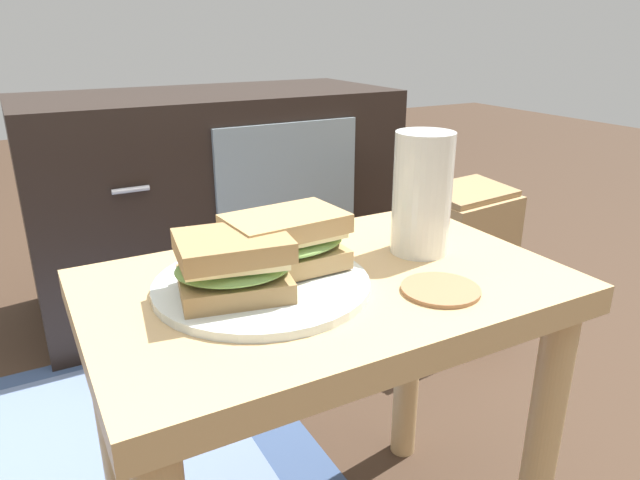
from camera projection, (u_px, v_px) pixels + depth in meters
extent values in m
cube|color=tan|center=(327.00, 291.00, 0.69)|extent=(0.56, 0.36, 0.04)
cylinder|color=tan|center=(541.00, 451.00, 0.77)|extent=(0.04, 0.04, 0.43)
cylinder|color=tan|center=(117.00, 442.00, 0.78)|extent=(0.04, 0.04, 0.43)
cylinder|color=tan|center=(408.00, 350.00, 1.00)|extent=(0.04, 0.04, 0.43)
cube|color=black|center=(215.00, 199.00, 1.61)|extent=(0.96, 0.44, 0.58)
cube|color=#8C9EA8|center=(289.00, 210.00, 1.47)|extent=(0.38, 0.01, 0.44)
cylinder|color=silver|center=(131.00, 190.00, 1.26)|extent=(0.08, 0.01, 0.01)
cylinder|color=silver|center=(142.00, 282.00, 1.34)|extent=(0.08, 0.01, 0.01)
cylinder|color=silver|center=(262.00, 284.00, 0.66)|extent=(0.25, 0.25, 0.01)
cube|color=#9E7A4C|center=(235.00, 284.00, 0.62)|extent=(0.13, 0.12, 0.02)
ellipsoid|color=#729E4C|center=(234.00, 267.00, 0.62)|extent=(0.14, 0.12, 0.02)
cube|color=beige|center=(233.00, 258.00, 0.61)|extent=(0.12, 0.11, 0.01)
cube|color=#9E7A4C|center=(232.00, 245.00, 0.61)|extent=(0.13, 0.11, 0.02)
cube|color=tan|center=(286.00, 259.00, 0.68)|extent=(0.14, 0.09, 0.02)
ellipsoid|color=#729E4C|center=(286.00, 244.00, 0.68)|extent=(0.15, 0.10, 0.02)
cube|color=beige|center=(285.00, 235.00, 0.67)|extent=(0.13, 0.09, 0.01)
cube|color=tan|center=(285.00, 224.00, 0.67)|extent=(0.14, 0.10, 0.02)
cylinder|color=silver|center=(422.00, 194.00, 0.74)|extent=(0.08, 0.08, 0.16)
cylinder|color=orange|center=(421.00, 204.00, 0.75)|extent=(0.07, 0.07, 0.12)
cylinder|color=white|center=(425.00, 152.00, 0.72)|extent=(0.07, 0.07, 0.01)
cylinder|color=#996B47|center=(440.00, 290.00, 0.65)|extent=(0.09, 0.09, 0.01)
cube|color=tan|center=(462.00, 269.00, 1.41)|extent=(0.24, 0.19, 0.37)
cube|color=#987950|center=(469.00, 193.00, 1.34)|extent=(0.22, 0.16, 0.03)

